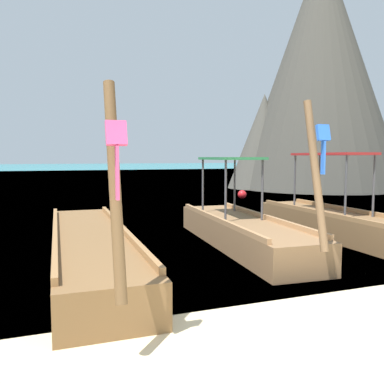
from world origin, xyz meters
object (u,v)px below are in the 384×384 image
Objects in this scene: longtail_boat_pink_ribbon at (90,248)px; longtail_boat_orange_ribbon at (353,226)px; karst_rock at (316,73)px; longtail_boat_blue_ribbon at (241,230)px; mooring_buoy_near at (242,195)px.

longtail_boat_pink_ribbon is 6.03m from longtail_boat_orange_ribbon.
karst_rock reaches higher than longtail_boat_orange_ribbon.
longtail_boat_orange_ribbon is (6.03, -0.13, 0.05)m from longtail_boat_pink_ribbon.
longtail_boat_blue_ribbon is (3.34, 0.37, 0.05)m from longtail_boat_pink_ribbon.
longtail_boat_blue_ribbon reaches higher than mooring_buoy_near.
longtail_boat_blue_ribbon is 0.38× the size of karst_rock.
karst_rock is at bearing 48.08° from longtail_boat_blue_ribbon.
mooring_buoy_near is (7.96, 9.28, -0.10)m from longtail_boat_pink_ribbon.
karst_rock is at bearing 41.93° from longtail_boat_pink_ribbon.
longtail_boat_blue_ribbon is 13.89× the size of mooring_buoy_near.
mooring_buoy_near is at bearing 78.42° from longtail_boat_orange_ribbon.
longtail_boat_orange_ribbon is 18.42m from karst_rock.
longtail_boat_orange_ribbon is 16.88× the size of mooring_buoy_near.
mooring_buoy_near is at bearing 62.61° from longtail_boat_blue_ribbon.
karst_rock reaches higher than longtail_boat_blue_ribbon.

